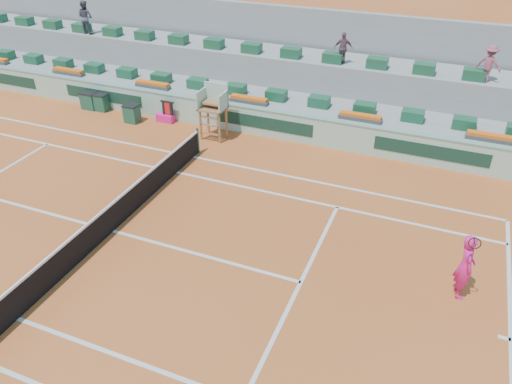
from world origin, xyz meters
The scene contains 20 objects.
ground centered at (0.00, 0.00, 0.00)m, with size 90.00×90.00×0.00m, color #AA4F21.
seating_tier_lower centered at (0.00, 10.70, 0.60)m, with size 36.00×4.00×1.20m, color #959593.
seating_tier_upper centered at (0.00, 12.30, 1.30)m, with size 36.00×2.40×2.60m, color #959593.
stadium_back_wall centered at (0.00, 13.90, 2.20)m, with size 36.00×0.40×4.40m, color #959593.
player_bag centered at (-2.88, 8.09, 0.19)m, with size 0.84×0.37×0.37m, color #EE1F81.
spectator_left centered at (-9.48, 11.52, 3.45)m, with size 0.83×0.65×1.71m, color #4F505C.
spectator_mid centered at (4.43, 11.70, 3.29)m, with size 0.81×0.34×1.39m, color #744D59.
spectator_right centered at (10.45, 11.64, 3.35)m, with size 0.98×0.56×1.51m, color #994C58.
court_lines centered at (0.00, 0.00, 0.01)m, with size 23.89×11.09×0.01m.
tennis_net centered at (0.00, 0.00, 0.53)m, with size 0.10×11.97×1.10m.
advertising_hoarding centered at (0.02, 8.50, 0.63)m, with size 36.00×0.34×1.26m.
umpire_chair centered at (0.00, 7.50, 1.54)m, with size 1.10×0.90×2.40m.
seat_row_lower centered at (0.00, 9.80, 1.42)m, with size 32.90×0.60×0.44m.
seat_row_upper centered at (0.00, 11.70, 2.82)m, with size 32.90×0.60×0.44m.
flower_planters centered at (-1.50, 9.00, 1.33)m, with size 26.80×0.36×0.28m.
drink_cooler_a centered at (-4.30, 7.49, 0.42)m, with size 0.68×0.59×0.84m.
drink_cooler_b centered at (-6.45, 8.08, 0.42)m, with size 0.65×0.56×0.84m.
drink_cooler_c centered at (-7.14, 8.09, 0.42)m, with size 0.80×0.69×0.84m.
towel_rack centered at (-2.72, 8.11, 0.60)m, with size 0.68×0.11×1.03m.
tennis_player centered at (10.55, 1.24, 0.99)m, with size 0.62×0.96×2.28m.
Camera 1 is at (9.24, -10.27, 9.74)m, focal length 35.00 mm.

